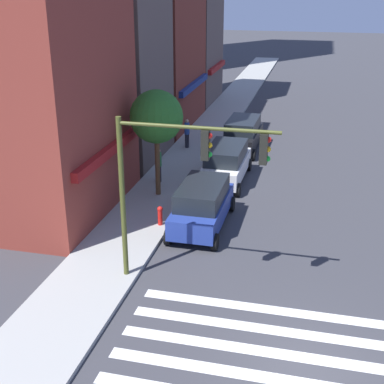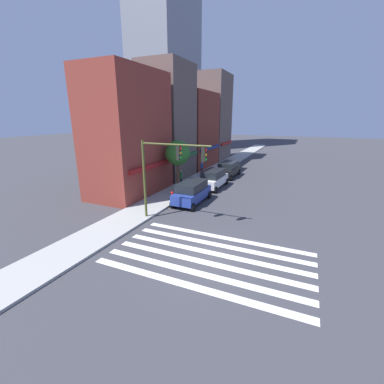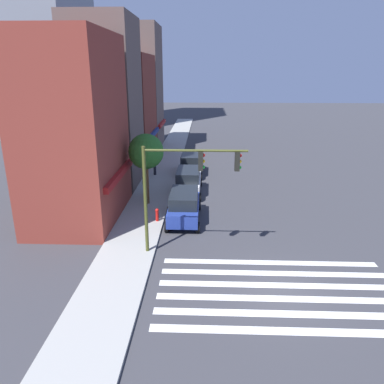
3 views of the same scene
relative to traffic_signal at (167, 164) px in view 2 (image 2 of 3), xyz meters
name	(u,v)px [view 2 (image 2 of 3)]	position (x,y,z in m)	size (l,w,h in m)	color
ground_plane	(209,258)	(-3.47, -4.44, -4.27)	(200.00, 200.00, 0.00)	#38383D
sidewalk_left	(103,232)	(-3.47, 3.06, -4.19)	(120.00, 3.00, 0.15)	#9E9E99
crosswalk_stripes	(209,258)	(-3.47, -4.44, -4.27)	(5.76, 10.80, 0.01)	silver
storefront_row	(183,125)	(17.09, 7.05, 2.03)	(31.45, 5.30, 14.48)	maroon
tower_distant	(165,13)	(40.62, 22.74, 24.72)	(16.97, 10.36, 57.98)	gray
traffic_signal	(167,164)	(0.00, 0.00, 0.00)	(0.32, 5.24, 5.84)	#474C1E
suv_blue	(192,192)	(4.72, 0.26, -3.24)	(4.71, 2.12, 1.94)	navy
suv_white	(213,178)	(10.38, 0.26, -3.24)	(4.72, 2.12, 1.94)	white
suv_black	(228,169)	(16.08, 0.26, -3.24)	(4.73, 2.12, 1.94)	black
pedestrian_green_top	(181,178)	(9.11, 3.52, -3.20)	(0.32, 0.32, 1.77)	#23232D
pedestrian_blue_shirt	(202,168)	(15.26, 3.58, -3.20)	(0.32, 0.32, 1.77)	#23232D
fire_hydrant	(172,196)	(4.16, 1.96, -3.66)	(0.24, 0.24, 0.84)	red
street_tree	(178,153)	(7.48, 3.06, -0.31)	(2.48, 2.48, 5.07)	brown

